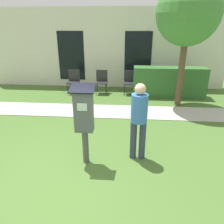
# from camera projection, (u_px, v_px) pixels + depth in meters

# --- Properties ---
(ground_plane) EXTENTS (40.00, 40.00, 0.00)m
(ground_plane) POSITION_uv_depth(u_px,v_px,m) (67.00, 177.00, 3.97)
(ground_plane) COLOR #476B2D
(sidewalk) EXTENTS (12.00, 1.10, 0.02)m
(sidewalk) POSITION_uv_depth(u_px,v_px,m) (94.00, 111.00, 6.92)
(sidewalk) COLOR #B7B2A8
(sidewalk) RESTS_ON ground
(building_facade) EXTENTS (10.00, 0.26, 3.20)m
(building_facade) POSITION_uv_depth(u_px,v_px,m) (104.00, 49.00, 9.11)
(building_facade) COLOR silver
(building_facade) RESTS_ON ground
(parking_meter) EXTENTS (0.44, 0.31, 1.59)m
(parking_meter) POSITION_uv_depth(u_px,v_px,m) (84.00, 115.00, 4.02)
(parking_meter) COLOR #4C4C4C
(parking_meter) RESTS_ON ground
(person_standing) EXTENTS (0.32, 0.32, 1.58)m
(person_standing) POSITION_uv_depth(u_px,v_px,m) (139.00, 116.00, 4.18)
(person_standing) COLOR #333851
(person_standing) RESTS_ON ground
(outdoor_chair_left) EXTENTS (0.44, 0.44, 0.90)m
(outdoor_chair_left) POSITION_uv_depth(u_px,v_px,m) (74.00, 80.00, 8.58)
(outdoor_chair_left) COLOR #262628
(outdoor_chair_left) RESTS_ON ground
(outdoor_chair_middle) EXTENTS (0.44, 0.44, 0.90)m
(outdoor_chair_middle) POSITION_uv_depth(u_px,v_px,m) (102.00, 80.00, 8.55)
(outdoor_chair_middle) COLOR #262628
(outdoor_chair_middle) RESTS_ON ground
(outdoor_chair_right) EXTENTS (0.44, 0.44, 0.90)m
(outdoor_chair_right) POSITION_uv_depth(u_px,v_px,m) (130.00, 80.00, 8.48)
(outdoor_chair_right) COLOR #262628
(outdoor_chair_right) RESTS_ON ground
(hedge_row) EXTENTS (2.65, 0.60, 1.10)m
(hedge_row) POSITION_uv_depth(u_px,v_px,m) (169.00, 82.00, 8.14)
(hedge_row) COLOR #33662D
(hedge_row) RESTS_ON ground
(tree) EXTENTS (1.90, 1.90, 3.82)m
(tree) POSITION_uv_depth(u_px,v_px,m) (188.00, 14.00, 6.41)
(tree) COLOR brown
(tree) RESTS_ON ground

